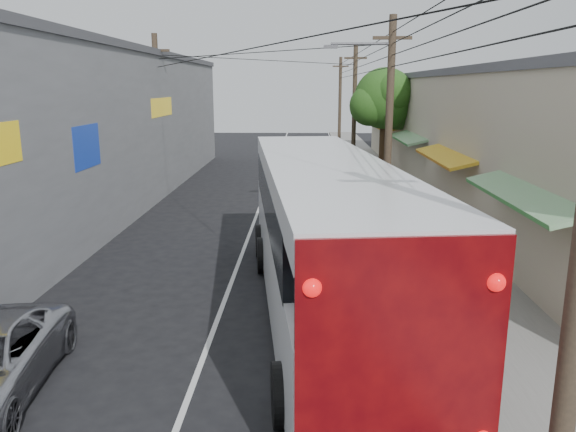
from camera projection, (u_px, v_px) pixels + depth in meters
name	position (u px, v px, depth m)	size (l,w,h in m)	color
ground	(175.00, 432.00, 9.17)	(120.00, 120.00, 0.00)	black
sidewalk	(391.00, 196.00, 28.44)	(3.00, 80.00, 0.12)	slate
building_right	(474.00, 132.00, 29.56)	(7.09, 40.00, 6.25)	#B0A08C
building_left	(78.00, 127.00, 26.11)	(7.20, 36.00, 7.25)	gray
utility_poles	(326.00, 115.00, 27.93)	(11.80, 45.28, 8.00)	#473828
street_tree	(386.00, 101.00, 33.24)	(4.40, 4.00, 6.60)	#3F2B19
coach_bus	(324.00, 236.00, 13.61)	(4.25, 13.46, 3.82)	white
parked_suv	(362.00, 194.00, 24.43)	(2.61, 6.41, 1.86)	#A7A7AF
parked_car_mid	(334.00, 171.00, 32.77)	(1.61, 3.99, 1.36)	#26262B
parked_car_far	(330.00, 159.00, 38.28)	(1.38, 3.97, 1.31)	#222227
pedestrian_near	(408.00, 195.00, 23.86)	(0.65, 0.43, 1.78)	#C56889
pedestrian_far	(380.00, 187.00, 25.73)	(0.85, 0.67, 1.76)	#98B2DD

